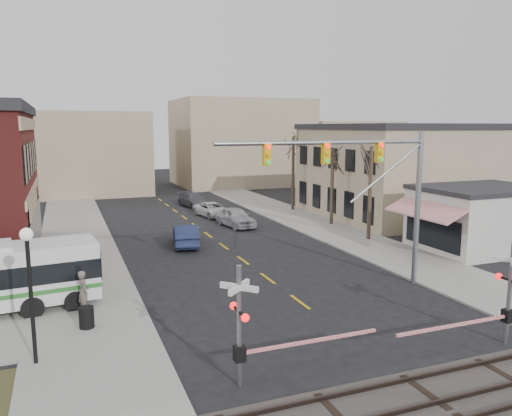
{
  "coord_description": "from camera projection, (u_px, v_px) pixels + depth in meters",
  "views": [
    {
      "loc": [
        -10.14,
        -18.35,
        8.23
      ],
      "look_at": [
        0.36,
        8.69,
        3.5
      ],
      "focal_mm": 35.0,
      "sensor_mm": 36.0,
      "label": 1
    }
  ],
  "objects": [
    {
      "name": "trash_bin",
      "position": [
        87.0,
        317.0,
        20.31
      ],
      "size": [
        0.6,
        0.6,
        0.88
      ],
      "primitive_type": "cylinder",
      "color": "black",
      "rests_on": "sidewalk_west"
    },
    {
      "name": "pedestrian_near",
      "position": [
        84.0,
        292.0,
        21.91
      ],
      "size": [
        0.58,
        0.77,
        1.9
      ],
      "primitive_type": "imported",
      "rotation": [
        0.0,
        0.0,
        1.77
      ],
      "color": "#62564E",
      "rests_on": "sidewalk_west"
    },
    {
      "name": "street_lamp",
      "position": [
        29.0,
        269.0,
        16.8
      ],
      "size": [
        0.44,
        0.44,
        4.79
      ],
      "color": "black",
      "rests_on": "sidewalk_west"
    },
    {
      "name": "tree_east_c",
      "position": [
        293.0,
        173.0,
        49.08
      ],
      "size": [
        0.28,
        0.28,
        7.2
      ],
      "color": "#382B21",
      "rests_on": "sidewalk_east"
    },
    {
      "name": "car_b",
      "position": [
        186.0,
        235.0,
        34.8
      ],
      "size": [
        2.35,
        4.83,
        1.52
      ],
      "primitive_type": "imported",
      "rotation": [
        0.0,
        0.0,
        2.98
      ],
      "color": "#1B2444",
      "rests_on": "ground"
    },
    {
      "name": "sidewalk_east",
      "position": [
        307.0,
        221.0,
        43.61
      ],
      "size": [
        5.0,
        60.0,
        0.12
      ],
      "primitive_type": "cube",
      "color": "gray",
      "rests_on": "ground"
    },
    {
      "name": "car_a",
      "position": [
        235.0,
        217.0,
        41.53
      ],
      "size": [
        2.59,
        4.89,
        1.59
      ],
      "primitive_type": "imported",
      "rotation": [
        0.0,
        0.0,
        0.16
      ],
      "color": "#9B9A9F",
      "rests_on": "ground"
    },
    {
      "name": "pedestrian_far",
      "position": [
        50.0,
        276.0,
        24.25
      ],
      "size": [
        1.1,
        1.16,
        1.88
      ],
      "primitive_type": "imported",
      "rotation": [
        0.0,
        0.0,
        0.97
      ],
      "color": "#2C364E",
      "rests_on": "sidewalk_west"
    },
    {
      "name": "rr_crossing_west",
      "position": [
        252.0,
        326.0,
        15.88
      ],
      "size": [
        5.6,
        1.36,
        4.0
      ],
      "color": "gray",
      "rests_on": "ground"
    },
    {
      "name": "sidewalk_west",
      "position": [
        76.0,
        239.0,
        36.82
      ],
      "size": [
        5.0,
        60.0,
        0.12
      ],
      "primitive_type": "cube",
      "color": "gray",
      "rests_on": "ground"
    },
    {
      "name": "awning_shop",
      "position": [
        480.0,
        218.0,
        33.63
      ],
      "size": [
        9.74,
        6.2,
        4.3
      ],
      "color": "beige",
      "rests_on": "ground"
    },
    {
      "name": "rail_tracks",
      "position": [
        453.0,
        410.0,
        14.45
      ],
      "size": [
        160.0,
        3.91,
        0.14
      ],
      "color": "#2D231E",
      "rests_on": "ground"
    },
    {
      "name": "traffic_signal_mast",
      "position": [
        370.0,
        177.0,
        24.6
      ],
      "size": [
        11.13,
        0.3,
        8.0
      ],
      "color": "gray",
      "rests_on": "ground"
    },
    {
      "name": "car_c",
      "position": [
        213.0,
        210.0,
        46.17
      ],
      "size": [
        3.03,
        4.98,
        1.29
      ],
      "primitive_type": "imported",
      "rotation": [
        0.0,
        0.0,
        0.2
      ],
      "color": "silver",
      "rests_on": "ground"
    },
    {
      "name": "tree_east_b",
      "position": [
        332.0,
        187.0,
        41.72
      ],
      "size": [
        0.28,
        0.28,
        6.3
      ],
      "color": "#382B21",
      "rests_on": "sidewalk_east"
    },
    {
      "name": "car_d",
      "position": [
        194.0,
        200.0,
        51.74
      ],
      "size": [
        2.9,
        5.24,
        1.44
      ],
      "primitive_type": "imported",
      "rotation": [
        0.0,
        0.0,
        0.19
      ],
      "color": "#48474D",
      "rests_on": "ground"
    },
    {
      "name": "ground",
      "position": [
        320.0,
        317.0,
        21.83
      ],
      "size": [
        160.0,
        160.0,
        0.0
      ],
      "primitive_type": "plane",
      "color": "black",
      "rests_on": "ground"
    },
    {
      "name": "tan_building",
      "position": [
        425.0,
        169.0,
        47.41
      ],
      "size": [
        20.3,
        15.3,
        8.5
      ],
      "color": "tan",
      "rests_on": "ground"
    },
    {
      "name": "ballast_strip",
      "position": [
        452.0,
        413.0,
        14.46
      ],
      "size": [
        160.0,
        5.0,
        0.06
      ],
      "primitive_type": "cube",
      "color": "#332D28",
      "rests_on": "ground"
    },
    {
      "name": "rr_crossing_east",
      "position": [
        501.0,
        295.0,
        18.75
      ],
      "size": [
        5.6,
        1.36,
        4.0
      ],
      "color": "gray",
      "rests_on": "ground"
    },
    {
      "name": "tree_east_a",
      "position": [
        370.0,
        193.0,
        36.06
      ],
      "size": [
        0.28,
        0.28,
        6.75
      ],
      "color": "#382B21",
      "rests_on": "sidewalk_east"
    }
  ]
}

